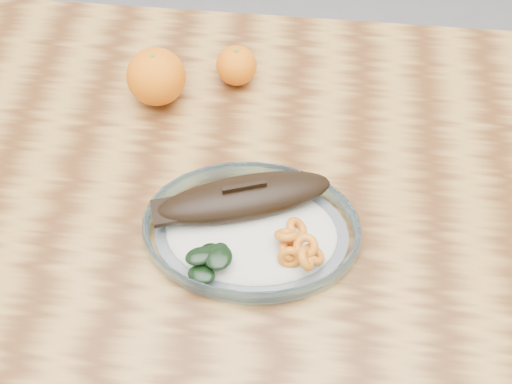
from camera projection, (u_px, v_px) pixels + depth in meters
ground at (230, 377)px, 1.53m from camera, size 3.00×3.00×0.00m
dining_table at (216, 231)px, 1.00m from camera, size 1.20×0.80×0.75m
plated_meal at (251, 227)px, 0.86m from camera, size 0.54×0.54×0.08m
orange_left at (156, 77)px, 0.99m from camera, size 0.09×0.09×0.09m
orange_right at (237, 66)px, 1.02m from camera, size 0.07×0.07×0.07m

